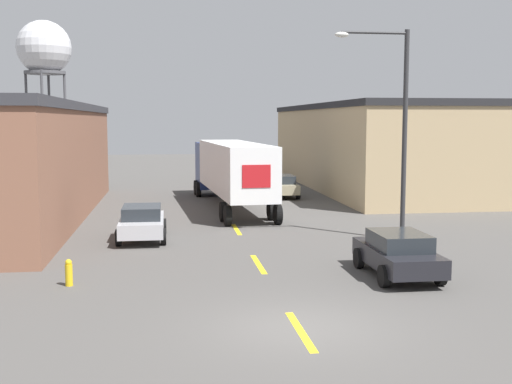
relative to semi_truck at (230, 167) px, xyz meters
name	(u,v)px	position (x,y,z in m)	size (l,w,h in m)	color
ground_plane	(298,327)	(-0.45, -21.73, -2.28)	(160.00, 160.00, 0.00)	#4C4947
road_centerline	(258,264)	(-0.45, -14.85, -2.28)	(0.20, 17.27, 0.01)	yellow
warehouse_right	(399,146)	(13.63, 9.67, 0.79)	(13.85, 27.40, 6.13)	tan
semi_truck	(230,167)	(0.00, 0.00, 0.00)	(3.67, 15.01, 3.73)	navy
parked_car_left_far	(142,222)	(-4.61, -9.67, -1.52)	(1.98, 4.11, 1.44)	#B2B2B7
parked_car_right_far	(281,186)	(3.72, 4.23, -1.52)	(1.98, 4.11, 1.44)	tan
parked_car_right_near	(398,253)	(3.72, -17.18, -1.52)	(1.98, 4.11, 1.44)	black
water_tower	(44,50)	(-16.34, 34.97, 10.12)	(5.69, 5.69, 15.44)	#47474C
street_lamp	(396,119)	(5.76, -11.18, 2.73)	(3.09, 0.32, 8.60)	#2D2D30
fire_hydrant	(69,273)	(-6.51, -16.97, -1.88)	(0.22, 0.22, 0.82)	gold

